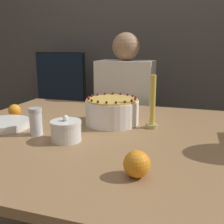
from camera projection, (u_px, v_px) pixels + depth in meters
wall_behind at (150, 29)px, 2.34m from camera, size 8.00×0.05×2.60m
dining_table at (95, 153)px, 1.20m from camera, size 1.36×1.19×0.78m
cake at (112, 111)px, 1.28m from camera, size 0.26×0.26×0.14m
sugar_bowl at (66, 131)px, 1.05m from camera, size 0.12×0.12×0.11m
sugar_shaker at (36, 121)px, 1.12m from camera, size 0.06×0.06×0.12m
plate_stack at (5, 124)px, 1.23m from camera, size 0.23×0.23×0.03m
candle at (152, 107)px, 1.21m from camera, size 0.06×0.06×0.25m
orange_fruit_0 at (137, 164)px, 0.76m from camera, size 0.08×0.08×0.08m
orange_fruit_1 at (15, 110)px, 1.42m from camera, size 0.07×0.07×0.07m
person_man_blue_shirt at (125, 129)px, 1.98m from camera, size 0.40×0.34×1.24m
side_cabinet at (63, 135)px, 2.57m from camera, size 0.73×0.44×0.60m
tv_monitor at (60, 79)px, 2.44m from camera, size 0.49×0.10×0.50m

